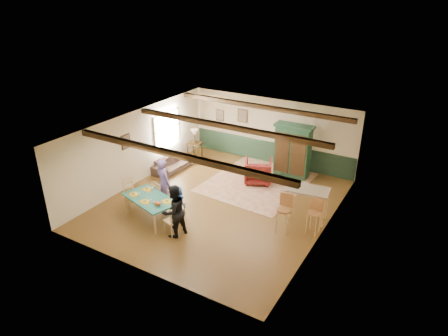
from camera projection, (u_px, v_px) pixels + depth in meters
The scene contains 35 objects.
floor at pixel (220, 203), 13.46m from camera, with size 8.00×8.00×0.00m, color #553818.
wall_back at pixel (271, 131), 16.04m from camera, with size 7.00×0.02×2.70m, color beige.
wall_left at pixel (138, 147), 14.51m from camera, with size 0.02×8.00×2.70m, color beige.
wall_right at pixel (326, 193), 11.29m from camera, with size 0.02×8.00×2.70m, color beige.
ceiling at pixel (220, 127), 12.34m from camera, with size 7.00×8.00×0.02m, color white.
wainscot_back at pixel (270, 152), 16.40m from camera, with size 6.95×0.03×0.90m, color #1C3424.
ceiling_beam_front at pixel (176, 155), 10.57m from camera, with size 6.95×0.16×0.16m, color black.
ceiling_beam_mid at pixel (227, 126), 12.69m from camera, with size 6.95×0.16×0.16m, color black.
ceiling_beam_back at pixel (262, 107), 14.73m from camera, with size 6.95×0.16×0.16m, color black.
window_left at pixel (167, 128), 15.75m from camera, with size 0.06×1.60×1.30m, color white, non-canonical shape.
picture_left_wall at pixel (126, 142), 13.86m from camera, with size 0.04×0.42×0.52m, color #7D705B, non-canonical shape.
picture_back_a at pixel (243, 116), 16.42m from camera, with size 0.45×0.04×0.55m, color #7D705B, non-canonical shape.
picture_back_b at pixel (220, 115), 16.99m from camera, with size 0.38×0.04×0.48m, color #7D705B, non-canonical shape.
dining_table at pixel (151, 208), 12.42m from camera, with size 1.77×0.98×0.74m, color #216A57, non-canonical shape.
dining_chair_far_left at pixel (162, 194), 13.08m from camera, with size 0.41×0.43×0.93m, color tan, non-canonical shape.
dining_chair_far_right at pixel (177, 203), 12.56m from camera, with size 0.41×0.43×0.93m, color tan, non-canonical shape.
dining_chair_end_left at pixel (132, 193), 13.13m from camera, with size 0.41×0.43×0.93m, color tan, non-canonical shape.
dining_chair_end_right at pixel (172, 220), 11.63m from camera, with size 0.41×0.43×0.93m, color tan, non-canonical shape.
person_man at pixel (163, 183), 12.97m from camera, with size 0.62×0.40×1.69m, color slate.
person_woman at pixel (174, 211), 11.43m from camera, with size 0.79×0.61×1.62m, color black.
person_child at pixel (179, 201), 12.60m from camera, with size 0.48×0.31×0.99m, color navy.
cat at pixel (157, 203), 11.81m from camera, with size 0.35×0.14×0.18m, color orange, non-canonical shape.
place_setting_near_left at pixel (134, 193), 12.45m from camera, with size 0.39×0.29×0.11m, color yellow, non-canonical shape.
place_setting_near_center at pixel (145, 200), 12.03m from camera, with size 0.39×0.29×0.11m, color yellow, non-canonical shape.
place_setting_far_left at pixel (147, 188), 12.76m from camera, with size 0.39×0.29×0.11m, color yellow, non-canonical shape.
place_setting_far_right at pixel (167, 200), 12.04m from camera, with size 0.39×0.29×0.11m, color yellow, non-canonical shape.
area_rug at pixel (257, 182), 14.89m from camera, with size 3.30×3.92×0.01m, color beige.
armoire at pixel (293, 151), 15.02m from camera, with size 1.45×0.58×2.04m, color #163724.
armchair at pixel (258, 171), 14.74m from camera, with size 0.95×0.98×0.89m, color #521012.
sofa at pixel (173, 163), 15.81m from camera, with size 1.85×0.72×0.54m, color #3E2E27.
end_table at pixel (195, 150), 16.98m from camera, with size 0.52×0.52×0.64m, color black, non-canonical shape.
table_lamp at pixel (194, 136), 16.73m from camera, with size 0.33×0.33×0.59m, color tan, non-canonical shape.
counter_table at pixel (307, 204), 12.36m from camera, with size 1.26×0.74×1.05m, color #B9AD90, non-canonical shape.
bar_stool_left at pixel (284, 214), 11.66m from camera, with size 0.43×0.47×1.20m, color #B47746, non-canonical shape.
bar_stool_right at pixel (314, 217), 11.63m from camera, with size 0.39×0.43×1.09m, color #B47746, non-canonical shape.
Camera 1 is at (6.05, -10.06, 6.70)m, focal length 32.00 mm.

